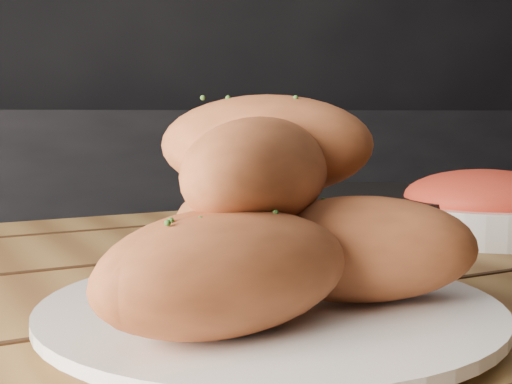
# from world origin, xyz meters

# --- Properties ---
(counter) EXTENTS (2.80, 0.60, 0.90)m
(counter) POSITION_xyz_m (0.00, 1.70, 0.45)
(counter) COLOR black
(counter) RESTS_ON ground
(table) EXTENTS (1.55, 0.83, 0.75)m
(table) POSITION_xyz_m (-0.43, 0.28, 0.65)
(table) COLOR olive
(table) RESTS_ON ground
(plate) EXTENTS (0.31, 0.31, 0.02)m
(plate) POSITION_xyz_m (-0.58, 0.13, 0.76)
(plate) COLOR white
(plate) RESTS_ON table
(bread_rolls) EXTENTS (0.29, 0.24, 0.14)m
(bread_rolls) POSITION_xyz_m (-0.59, 0.12, 0.82)
(bread_rolls) COLOR #AC5830
(bread_rolls) RESTS_ON plate
(skillet) EXTENTS (0.40, 0.27, 0.05)m
(skillet) POSITION_xyz_m (-0.27, 0.44, 0.77)
(skillet) COLOR black
(skillet) RESTS_ON table
(bowl) EXTENTS (0.22, 0.22, 0.08)m
(bowl) POSITION_xyz_m (-0.18, 0.32, 0.78)
(bowl) COLOR white
(bowl) RESTS_ON table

